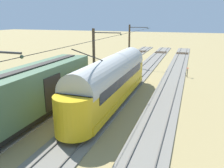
{
  "coord_description": "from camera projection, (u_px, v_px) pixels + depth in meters",
  "views": [
    {
      "loc": [
        -6.65,
        22.02,
        7.56
      ],
      "look_at": [
        -0.49,
        4.21,
        2.18
      ],
      "focal_mm": 37.28,
      "sensor_mm": 36.0,
      "label": 1
    }
  ],
  "objects": [
    {
      "name": "ground_plane",
      "position": [
        121.0,
        93.0,
        24.18
      ],
      "size": [
        220.0,
        220.0,
        0.0
      ],
      "primitive_type": "plane",
      "color": "#9E8956"
    },
    {
      "name": "track_streetcar_siding",
      "position": [
        167.0,
        97.0,
        22.99
      ],
      "size": [
        2.8,
        80.0,
        0.18
      ],
      "color": "slate",
      "rests_on": "ground"
    },
    {
      "name": "track_third_siding",
      "position": [
        82.0,
        88.0,
        25.91
      ],
      "size": [
        2.8,
        80.0,
        0.18
      ],
      "color": "slate",
      "rests_on": "ground"
    },
    {
      "name": "boxcar_adjacent",
      "position": [
        37.0,
        89.0,
        18.28
      ],
      "size": [
        2.96,
        12.97,
        3.85
      ],
      "color": "#4C6B4C",
      "rests_on": "ground"
    },
    {
      "name": "overhead_wire_run",
      "position": [
        122.0,
        34.0,
        23.05
      ],
      "size": [
        2.88,
        32.03,
        0.18
      ],
      "color": "black",
      "rests_on": "ground"
    },
    {
      "name": "catenary_pole_foreground",
      "position": [
        130.0,
        45.0,
        36.64
      ],
      "size": [
        3.09,
        0.28,
        6.56
      ],
      "color": "#423323",
      "rests_on": "ground"
    },
    {
      "name": "track_end_bumper",
      "position": [
        111.0,
        67.0,
        34.9
      ],
      "size": [
        1.8,
        0.6,
        0.8
      ],
      "primitive_type": "cube",
      "color": "#B2A519",
      "rests_on": "ground"
    },
    {
      "name": "vintage_streetcar",
      "position": [
        112.0,
        79.0,
        20.9
      ],
      "size": [
        2.65,
        16.87,
        5.65
      ],
      "color": "gold",
      "rests_on": "ground"
    },
    {
      "name": "switch_stand",
      "position": [
        187.0,
        72.0,
        30.53
      ],
      "size": [
        0.5,
        0.3,
        1.24
      ],
      "color": "black",
      "rests_on": "ground"
    },
    {
      "name": "track_adjacent_siding",
      "position": [
        122.0,
        92.0,
        24.45
      ],
      "size": [
        2.8,
        80.0,
        0.18
      ],
      "color": "slate",
      "rests_on": "ground"
    },
    {
      "name": "catenary_pole_mid_near",
      "position": [
        95.0,
        59.0,
        23.91
      ],
      "size": [
        3.09,
        0.28,
        6.56
      ],
      "color": "#423323",
      "rests_on": "ground"
    }
  ]
}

